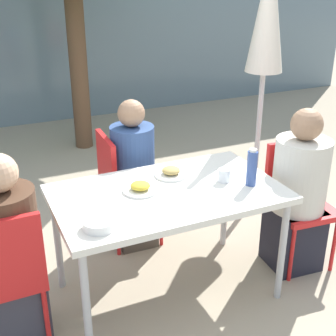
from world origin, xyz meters
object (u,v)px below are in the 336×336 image
chair_right (297,194)px  bottle (252,168)px  chair_left (4,272)px  chair_far (121,181)px  salad_bowl (99,224)px  drinking_cup (224,175)px  person_right (298,197)px  person_far (133,179)px  person_left (11,258)px  closed_umbrella (267,26)px

chair_right → bottle: 0.61m
chair_left → chair_far: same height
chair_left → salad_bowl: size_ratio=5.06×
bottle → drinking_cup: (-0.12, 0.11, -0.07)m
person_right → salad_bowl: bearing=11.3°
person_right → salad_bowl: size_ratio=6.71×
chair_far → person_far: person_far is taller
bottle → salad_bowl: bottle is taller
chair_right → chair_far: (-1.05, 0.71, 0.00)m
person_right → drinking_cup: size_ratio=14.19×
person_left → closed_umbrella: closed_umbrella is taller
chair_far → bottle: size_ratio=3.69×
person_right → drinking_cup: person_right is taller
chair_right → person_far: person_far is taller
person_right → person_far: person_right is taller
closed_umbrella → bottle: 1.41m
salad_bowl → chair_right: bearing=9.2°
chair_right → chair_far: same height
drinking_cup → person_far: bearing=117.8°
closed_umbrella → chair_right: bearing=-106.4°
closed_umbrella → person_far: bearing=-170.8°
person_right → chair_far: (-0.99, 0.78, -0.03)m
chair_left → person_right: person_right is taller
salad_bowl → chair_left: bearing=162.9°
person_far → bottle: 0.97m
bottle → chair_far: bearing=123.5°
bottle → drinking_cup: 0.18m
bottle → closed_umbrella: bearing=53.0°
drinking_cup → bottle: bearing=-42.7°
chair_right → salad_bowl: bearing=13.9°
chair_far → bottle: 1.06m
chair_right → person_right: bearing=58.0°
chair_far → chair_left: bearing=-47.4°
person_left → closed_umbrella: (2.17, 0.87, 1.00)m
chair_left → chair_right: (1.97, 0.09, 0.00)m
salad_bowl → person_left: bearing=152.1°
person_left → chair_right: (1.92, 0.01, -0.02)m
person_left → chair_right: size_ratio=1.30×
person_left → chair_left: bearing=-122.0°
person_left → closed_umbrella: 2.54m
person_left → drinking_cup: 1.33m
chair_left → closed_umbrella: bearing=22.2°
bottle → drinking_cup: bearing=137.3°
person_left → closed_umbrella: bearing=20.9°
person_far → drinking_cup: bearing=29.4°
bottle → person_right: bearing=7.4°
chair_right → person_far: size_ratio=0.77×
closed_umbrella → person_left: bearing=-158.3°
chair_left → chair_right: bearing=1.9°
drinking_cup → chair_right: bearing=1.8°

